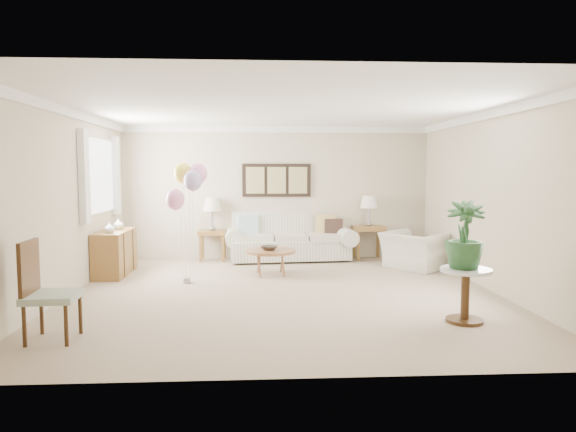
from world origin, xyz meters
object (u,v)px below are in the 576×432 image
object	(u,v)px
accent_chair	(44,289)
balloon_cluster	(187,182)
sofa	(289,241)
armchair	(415,251)
coffee_table	(271,252)

from	to	relation	value
accent_chair	balloon_cluster	distance (m)	3.02
sofa	accent_chair	world-z (taller)	accent_chair
armchair	balloon_cluster	size ratio (longest dim) A/B	0.54
coffee_table	balloon_cluster	xyz separation A→B (m)	(-1.28, -0.58, 1.17)
sofa	coffee_table	xyz separation A→B (m)	(-0.40, -1.47, 0.02)
armchair	accent_chair	bearing A→B (deg)	86.59
armchair	accent_chair	world-z (taller)	accent_chair
balloon_cluster	sofa	bearing A→B (deg)	50.62
sofa	balloon_cluster	bearing A→B (deg)	-129.38
armchair	balloon_cluster	xyz separation A→B (m)	(-3.84, -0.97, 1.23)
armchair	sofa	bearing A→B (deg)	24.12
sofa	armchair	world-z (taller)	sofa
accent_chair	armchair	bearing A→B (deg)	36.10
sofa	coffee_table	size ratio (longest dim) A/B	3.09
accent_chair	balloon_cluster	world-z (taller)	balloon_cluster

